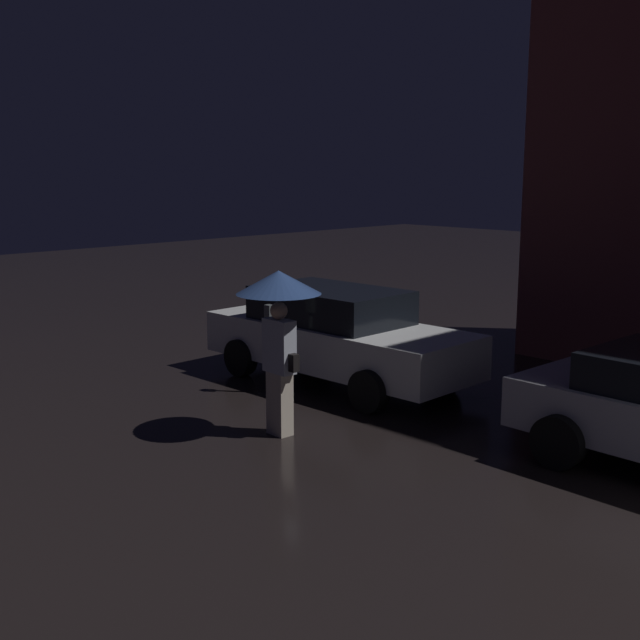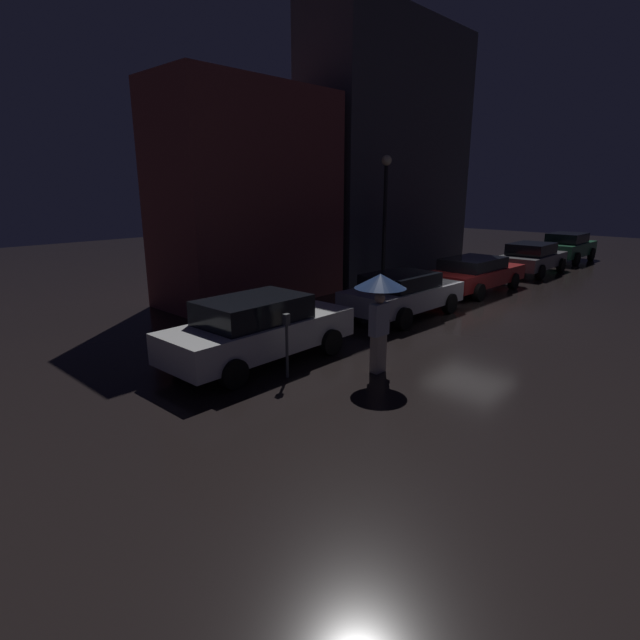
# 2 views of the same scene
# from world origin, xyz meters

# --- Properties ---
(parked_car_white) EXTENTS (4.55, 1.91, 1.48)m
(parked_car_white) POSITION_xyz_m (-7.76, 1.30, 0.77)
(parked_car_white) COLOR silver
(parked_car_white) RESTS_ON ground
(pedestrian_with_umbrella) EXTENTS (1.06, 1.06, 2.10)m
(pedestrian_with_umbrella) POSITION_xyz_m (-6.48, -1.05, 1.66)
(pedestrian_with_umbrella) COLOR beige
(pedestrian_with_umbrella) RESTS_ON ground
(parking_meter) EXTENTS (0.12, 0.10, 1.35)m
(parking_meter) POSITION_xyz_m (-8.01, 0.12, 0.83)
(parking_meter) COLOR #4C5154
(parking_meter) RESTS_ON ground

